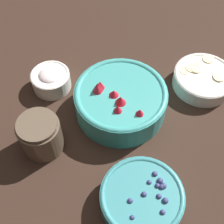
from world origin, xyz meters
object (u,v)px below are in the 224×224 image
object	(u,v)px
bowl_strawberries	(120,99)
bowl_bananas	(203,78)
bowl_blueberries	(142,198)
jar_chocolate	(41,136)
bowl_cream	(51,79)

from	to	relation	value
bowl_strawberries	bowl_bananas	world-z (taller)	bowl_strawberries
bowl_blueberries	bowl_bananas	bearing A→B (deg)	-172.16
bowl_bananas	jar_chocolate	size ratio (longest dim) A/B	1.63
bowl_bananas	jar_chocolate	xyz separation A→B (m)	(0.40, -0.22, 0.02)
jar_chocolate	bowl_bananas	bearing A→B (deg)	151.77
bowl_blueberries	jar_chocolate	xyz separation A→B (m)	(0.02, -0.27, 0.01)
bowl_strawberries	bowl_bananas	size ratio (longest dim) A/B	1.43
bowl_strawberries	jar_chocolate	distance (m)	0.21
bowl_cream	bowl_bananas	bearing A→B (deg)	127.73
bowl_strawberries	bowl_cream	distance (m)	0.20
bowl_bananas	bowl_cream	distance (m)	0.41
bowl_bananas	jar_chocolate	distance (m)	0.46
bowl_blueberries	bowl_cream	distance (m)	0.40
bowl_strawberries	jar_chocolate	xyz separation A→B (m)	(0.20, -0.08, -0.00)
bowl_cream	jar_chocolate	xyz separation A→B (m)	(0.15, 0.11, 0.01)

